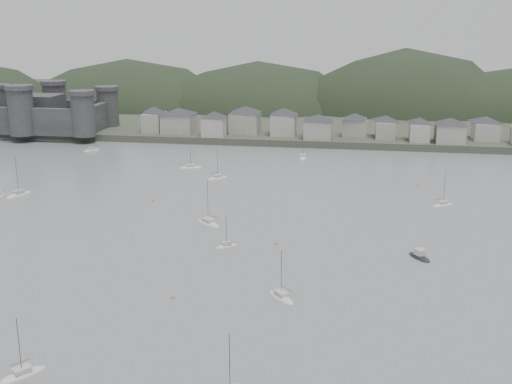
# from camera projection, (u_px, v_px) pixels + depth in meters

# --- Properties ---
(ground) EXTENTS (900.00, 900.00, 0.00)m
(ground) POSITION_uv_depth(u_px,v_px,m) (184.00, 339.00, 109.30)
(ground) COLOR slate
(ground) RESTS_ON ground
(far_shore_land) EXTENTS (900.00, 250.00, 3.00)m
(far_shore_land) POSITION_uv_depth(u_px,v_px,m) (316.00, 106.00, 389.60)
(far_shore_land) COLOR #383D2D
(far_shore_land) RESTS_ON ground
(forested_ridge) EXTENTS (851.55, 103.94, 102.57)m
(forested_ridge) POSITION_uv_depth(u_px,v_px,m) (320.00, 134.00, 367.83)
(forested_ridge) COLOR black
(forested_ridge) RESTS_ON ground
(castle) EXTENTS (66.00, 43.00, 20.00)m
(castle) POSITION_uv_depth(u_px,v_px,m) (39.00, 112.00, 296.69)
(castle) COLOR #2F2F31
(castle) RESTS_ON far_shore_land
(waterfront_town) EXTENTS (451.48, 28.46, 12.92)m
(waterfront_town) POSITION_uv_depth(u_px,v_px,m) (414.00, 126.00, 273.38)
(waterfront_town) COLOR gray
(waterfront_town) RESTS_ON far_shore_land
(moored_fleet) EXTENTS (252.19, 178.86, 13.70)m
(moored_fleet) POSITION_uv_depth(u_px,v_px,m) (175.00, 212.00, 180.38)
(moored_fleet) COLOR silver
(moored_fleet) RESTS_ON ground
(motor_launch_near) EXTENTS (5.98, 7.23, 3.69)m
(motor_launch_near) POSITION_uv_depth(u_px,v_px,m) (420.00, 257.00, 146.22)
(motor_launch_near) COLOR black
(motor_launch_near) RESTS_ON ground
(mooring_buoys) EXTENTS (81.22, 135.69, 0.70)m
(mooring_buoys) POSITION_uv_depth(u_px,v_px,m) (279.00, 246.00, 153.34)
(mooring_buoys) COLOR #C58041
(mooring_buoys) RESTS_ON ground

